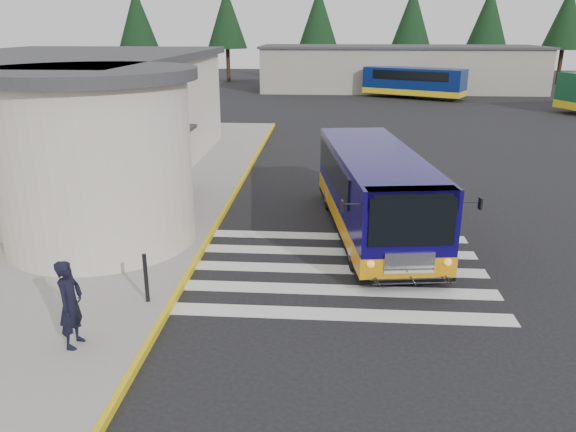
# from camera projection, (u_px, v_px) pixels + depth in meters

# --- Properties ---
(ground) EXTENTS (140.00, 140.00, 0.00)m
(ground) POSITION_uv_depth(u_px,v_px,m) (348.00, 258.00, 15.27)
(ground) COLOR black
(ground) RESTS_ON ground
(sidewalk) EXTENTS (10.00, 34.00, 0.15)m
(sidewalk) POSITION_uv_depth(u_px,v_px,m) (87.00, 204.00, 19.64)
(sidewalk) COLOR gray
(sidewalk) RESTS_ON ground
(curb_strip) EXTENTS (0.12, 34.00, 0.16)m
(curb_strip) POSITION_uv_depth(u_px,v_px,m) (227.00, 207.00, 19.30)
(curb_strip) COLOR gold
(curb_strip) RESTS_ON ground
(station_building) EXTENTS (12.70, 18.70, 4.80)m
(station_building) POSITION_uv_depth(u_px,v_px,m) (65.00, 119.00, 21.71)
(station_building) COLOR beige
(station_building) RESTS_ON ground
(crosswalk) EXTENTS (8.00, 5.35, 0.01)m
(crosswalk) POSITION_uv_depth(u_px,v_px,m) (330.00, 269.00, 14.55)
(crosswalk) COLOR silver
(crosswalk) RESTS_ON ground
(depot_building) EXTENTS (26.40, 8.40, 4.20)m
(depot_building) POSITION_uv_depth(u_px,v_px,m) (399.00, 68.00, 53.84)
(depot_building) COLOR gray
(depot_building) RESTS_ON ground
(tree_line) EXTENTS (58.40, 4.40, 10.00)m
(tree_line) POSITION_uv_depth(u_px,v_px,m) (396.00, 18.00, 59.87)
(tree_line) COLOR black
(tree_line) RESTS_ON ground
(transit_bus) EXTENTS (3.82, 9.09, 2.50)m
(transit_bus) POSITION_uv_depth(u_px,v_px,m) (374.00, 195.00, 16.73)
(transit_bus) COLOR #0E064C
(transit_bus) RESTS_ON ground
(pedestrian_a) EXTENTS (0.47, 0.67, 1.75)m
(pedestrian_a) POSITION_uv_depth(u_px,v_px,m) (70.00, 304.00, 10.55)
(pedestrian_a) COLOR black
(pedestrian_a) RESTS_ON sidewalk
(pedestrian_b) EXTENTS (0.96, 1.04, 1.71)m
(pedestrian_b) POSITION_uv_depth(u_px,v_px,m) (69.00, 222.00, 15.05)
(pedestrian_b) COLOR black
(pedestrian_b) RESTS_ON sidewalk
(bollard) EXTENTS (0.09, 0.09, 1.14)m
(bollard) POSITION_uv_depth(u_px,v_px,m) (146.00, 278.00, 12.36)
(bollard) COLOR black
(bollard) RESTS_ON sidewalk
(far_bus_a) EXTENTS (8.73, 6.08, 2.21)m
(far_bus_a) POSITION_uv_depth(u_px,v_px,m) (414.00, 81.00, 48.34)
(far_bus_a) COLOR #071954
(far_bus_a) RESTS_ON ground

